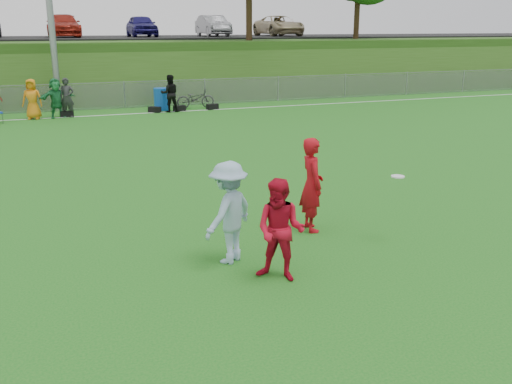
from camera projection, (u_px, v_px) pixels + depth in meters
name	position (u px, v px, depth m)	size (l,w,h in m)	color
ground	(295.00, 264.00, 9.57)	(120.00, 120.00, 0.00)	#146319
sideline_far	(132.00, 114.00, 25.75)	(60.00, 0.10, 0.01)	white
fence	(124.00, 95.00, 27.37)	(58.00, 0.06, 1.30)	gray
berm	(100.00, 63.00, 37.02)	(120.00, 18.00, 3.00)	#2B5116
parking_lot	(95.00, 38.00, 38.38)	(120.00, 12.00, 0.10)	black
car_row	(77.00, 26.00, 36.88)	(32.04, 5.18, 1.44)	white
spectator_row	(68.00, 98.00, 24.62)	(8.52, 1.03, 1.69)	#A70E0B
gear_bags	(155.00, 110.00, 26.17)	(7.19, 0.56, 0.26)	black
player_red_left	(312.00, 185.00, 10.92)	(0.67, 0.44, 1.83)	#AB0B15
player_red_center	(280.00, 230.00, 8.77)	(0.79, 0.62, 1.63)	red
player_blue	(229.00, 213.00, 9.44)	(1.12, 0.64, 1.73)	#96B7D1
frisbee	(398.00, 176.00, 10.27)	(0.24, 0.24, 0.02)	white
recycling_bin	(161.00, 99.00, 26.77)	(0.69, 0.69, 1.03)	blue
bicycle	(195.00, 98.00, 27.39)	(0.63, 1.80, 0.95)	#2E2E31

